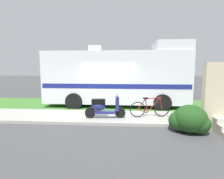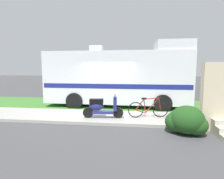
{
  "view_description": "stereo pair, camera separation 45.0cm",
  "coord_description": "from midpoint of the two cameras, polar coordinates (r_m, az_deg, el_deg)",
  "views": [
    {
      "loc": [
        0.83,
        -8.68,
        2.2
      ],
      "look_at": [
        0.18,
        0.3,
        1.1
      ],
      "focal_mm": 28.33,
      "sensor_mm": 36.0,
      "label": 1
    },
    {
      "loc": [
        1.28,
        -8.64,
        2.2
      ],
      "look_at": [
        0.18,
        0.3,
        1.1
      ],
      "focal_mm": 28.33,
      "sensor_mm": 36.0,
      "label": 2
    }
  ],
  "objects": [
    {
      "name": "bicycle",
      "position": [
        7.67,
        10.46,
        -5.99
      ],
      "size": [
        1.7,
        0.52,
        0.89
      ],
      "color": "black",
      "rests_on": "ground"
    },
    {
      "name": "ground_plane",
      "position": [
        9.0,
        -2.73,
        -7.2
      ],
      "size": [
        80.0,
        80.0,
        0.0
      ],
      "primitive_type": "plane",
      "color": "#424244"
    },
    {
      "name": "pickup_truck_far",
      "position": [
        18.08,
        11.4,
        2.8
      ],
      "size": [
        5.75,
        2.33,
        1.71
      ],
      "color": "silver",
      "rests_on": "ground"
    },
    {
      "name": "sidewalk",
      "position": [
        7.83,
        -3.79,
        -8.91
      ],
      "size": [
        24.0,
        2.0,
        0.12
      ],
      "color": "#9E9B93",
      "rests_on": "ground"
    },
    {
      "name": "grass_strip",
      "position": [
        10.44,
        -1.74,
        -4.98
      ],
      "size": [
        24.0,
        3.4,
        0.08
      ],
      "color": "#3D752D",
      "rests_on": "ground"
    },
    {
      "name": "bush_by_porch",
      "position": [
        6.53,
        21.95,
        -9.14
      ],
      "size": [
        1.33,
        1.0,
        0.94
      ],
      "color": "#1E4719",
      "rests_on": "ground"
    },
    {
      "name": "scooter",
      "position": [
        7.4,
        -4.48,
        -5.74
      ],
      "size": [
        1.69,
        0.5,
        0.97
      ],
      "color": "black",
      "rests_on": "ground"
    },
    {
      "name": "pickup_truck_near",
      "position": [
        14.87,
        8.12,
        2.16
      ],
      "size": [
        5.76,
        2.47,
        1.82
      ],
      "color": "#1E2328",
      "rests_on": "ground"
    },
    {
      "name": "bottle_spare",
      "position": [
        8.97,
        28.25,
        -6.47
      ],
      "size": [
        0.07,
        0.07,
        0.29
      ],
      "color": "navy",
      "rests_on": "ground"
    },
    {
      "name": "motorhome_rv",
      "position": [
        10.07,
        0.66,
        4.12
      ],
      "size": [
        7.82,
        2.55,
        3.58
      ],
      "color": "silver",
      "rests_on": "ground"
    },
    {
      "name": "bottle_green",
      "position": [
        9.07,
        30.29,
        -6.55
      ],
      "size": [
        0.07,
        0.07,
        0.26
      ],
      "color": "navy",
      "rests_on": "ground"
    }
  ]
}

